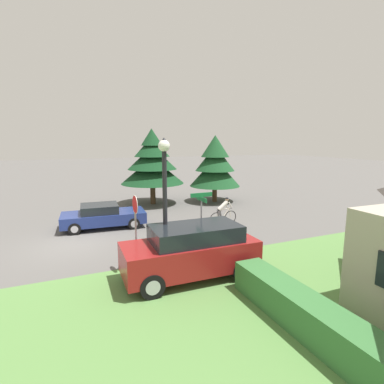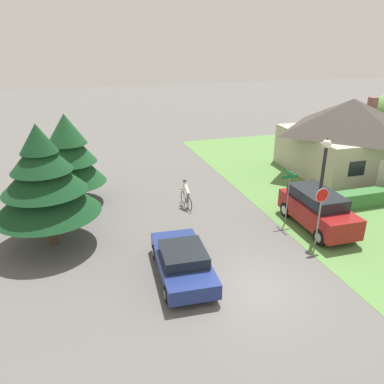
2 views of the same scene
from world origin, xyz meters
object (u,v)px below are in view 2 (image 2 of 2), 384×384
at_px(sedan_left_lane, 183,261).
at_px(cottage_house, 349,135).
at_px(cyclist, 186,195).
at_px(street_name_sign, 289,188).
at_px(conifer_tall_far, 69,154).
at_px(parked_suv_right, 317,209).
at_px(stop_sign, 320,207).
at_px(street_lamp, 323,174).
at_px(conifer_tall_near, 44,180).

bearing_deg(sedan_left_lane, cottage_house, -54.85).
relative_size(sedan_left_lane, cyclist, 2.56).
bearing_deg(street_name_sign, conifer_tall_far, 149.93).
height_order(parked_suv_right, stop_sign, stop_sign).
relative_size(cottage_house, conifer_tall_far, 1.59).
xyz_separation_m(cottage_house, conifer_tall_far, (-18.51, 0.07, 0.24)).
bearing_deg(stop_sign, cottage_house, -136.41).
distance_m(cottage_house, stop_sign, 11.76).
height_order(street_name_sign, conifer_tall_far, conifer_tall_far).
distance_m(parked_suv_right, stop_sign, 2.23).
xyz_separation_m(sedan_left_lane, street_name_sign, (6.37, 2.94, 1.25)).
relative_size(sedan_left_lane, stop_sign, 1.58).
bearing_deg(parked_suv_right, cyclist, 53.14).
bearing_deg(street_lamp, conifer_tall_far, 145.09).
relative_size(cyclist, street_name_sign, 0.64).
xyz_separation_m(street_lamp, conifer_tall_near, (-11.98, 2.96, -0.01)).
distance_m(sedan_left_lane, street_name_sign, 7.13).
bearing_deg(conifer_tall_near, sedan_left_lane, -40.32).
height_order(street_lamp, conifer_tall_far, conifer_tall_far).
xyz_separation_m(cyclist, parked_suv_right, (5.49, -4.30, 0.23)).
relative_size(cottage_house, street_lamp, 1.70).
distance_m(sedan_left_lane, cyclist, 6.65).
height_order(cyclist, street_lamp, street_lamp).
distance_m(cyclist, conifer_tall_far, 6.90).
bearing_deg(conifer_tall_far, stop_sign, -39.46).
xyz_separation_m(sedan_left_lane, stop_sign, (6.40, 0.39, 1.33)).
bearing_deg(stop_sign, street_lamp, -125.15).
bearing_deg(parked_suv_right, conifer_tall_near, 81.23).
bearing_deg(cottage_house, street_lamp, -133.36).
bearing_deg(street_name_sign, conifer_tall_near, 173.46).
bearing_deg(sedan_left_lane, conifer_tall_near, 53.47).
xyz_separation_m(conifer_tall_near, conifer_tall_far, (1.03, 4.69, -0.22)).
bearing_deg(cyclist, cottage_house, -82.20).
bearing_deg(cottage_house, stop_sign, -132.25).
bearing_deg(stop_sign, conifer_tall_far, -42.06).
bearing_deg(cottage_house, conifer_tall_near, -165.13).
bearing_deg(street_name_sign, cyclist, 141.91).
height_order(cottage_house, parked_suv_right, cottage_house).
xyz_separation_m(stop_sign, street_name_sign, (-0.03, 2.55, -0.07)).
bearing_deg(street_lamp, street_name_sign, 110.18).
bearing_deg(conifer_tall_far, conifer_tall_near, -102.39).
bearing_deg(conifer_tall_far, sedan_left_lane, -66.03).
relative_size(stop_sign, conifer_tall_far, 0.56).
distance_m(cottage_house, street_lamp, 10.71).
xyz_separation_m(cyclist, conifer_tall_far, (-6.02, 2.60, 2.16)).
relative_size(sedan_left_lane, conifer_tall_near, 0.80).
bearing_deg(stop_sign, cyclist, -56.33).
distance_m(conifer_tall_near, conifer_tall_far, 4.80).
height_order(street_lamp, conifer_tall_near, conifer_tall_near).
height_order(cottage_house, street_name_sign, cottage_house).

